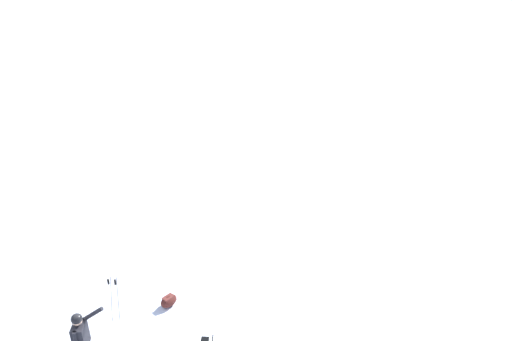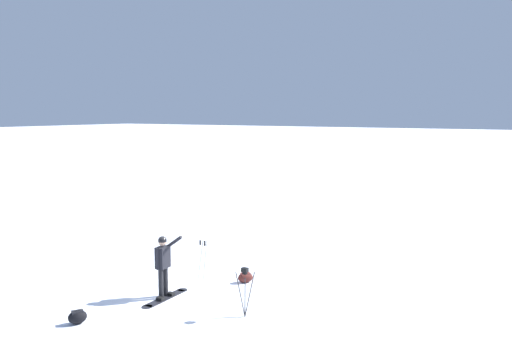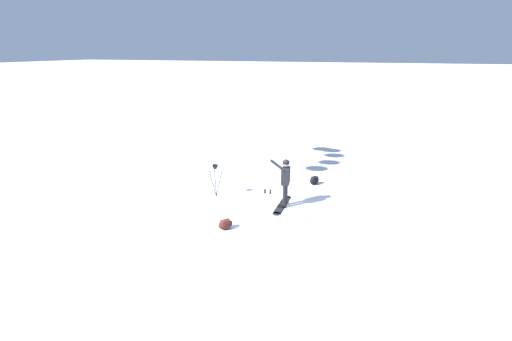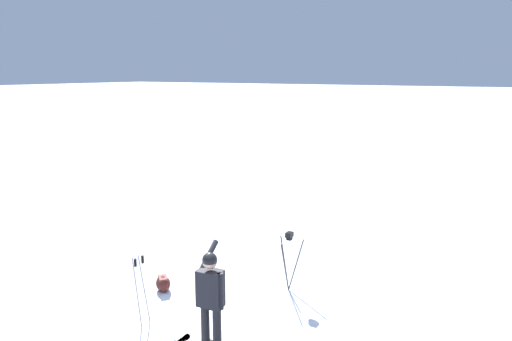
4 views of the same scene
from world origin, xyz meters
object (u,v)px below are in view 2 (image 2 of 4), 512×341
camera_tripod (245,282)px  snowboard (166,298)px  gear_bag_small (78,317)px  gear_bag_large (245,277)px  ski_poles (203,255)px  snowboarder (163,260)px

camera_tripod → snowboard: bearing=90.8°
camera_tripod → gear_bag_small: size_ratio=2.40×
gear_bag_large → camera_tripod: camera_tripod is taller
ski_poles → gear_bag_large: bearing=-64.8°
snowboard → snowboarder: bearing=66.4°
gear_bag_large → gear_bag_small: bearing=157.9°
snowboarder → camera_tripod: bearing=-90.2°
snowboard → camera_tripod: size_ratio=1.40×
snowboarder → camera_tripod: snowboarder is taller
snowboard → ski_poles: size_ratio=1.42×
camera_tripod → gear_bag_small: camera_tripod is taller
camera_tripod → ski_poles: size_ratio=1.01×
gear_bag_large → snowboard: bearing=152.0°
gear_bag_large → snowboarder: bearing=149.6°
gear_bag_small → snowboard: bearing=-16.3°
snowboarder → gear_bag_small: snowboarder is taller
ski_poles → gear_bag_small: bearing=170.0°
gear_bag_large → gear_bag_small: (-4.71, 1.92, 0.02)m
snowboarder → snowboard: 1.05m
snowboarder → snowboard: snowboarder is taller
snowboard → gear_bag_small: bearing=163.7°
camera_tripod → ski_poles: (1.68, 2.56, -0.09)m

